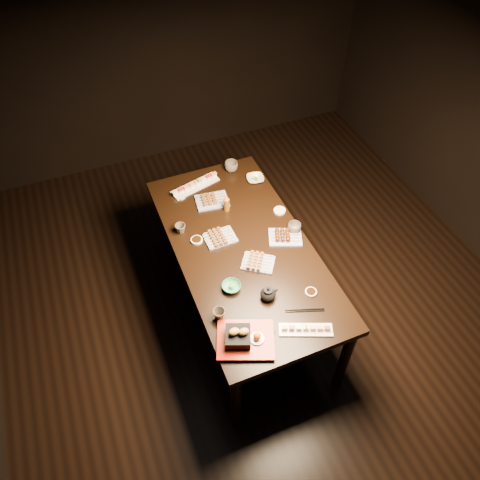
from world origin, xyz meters
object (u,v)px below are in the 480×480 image
(yakitori_plate_left, at_px, (212,199))
(edamame_bowl_cream, at_px, (255,179))
(teacup_near_left, at_px, (219,314))
(teapot, at_px, (268,293))
(yakitori_plate_right, at_px, (258,261))
(edamame_bowl_green, at_px, (231,287))
(teacup_mid_right, at_px, (294,228))
(teacup_far_right, at_px, (231,166))
(dining_table, at_px, (243,280))
(yakitori_plate_center, at_px, (220,236))
(sushi_platter_near, at_px, (306,329))
(tempura_tray, at_px, (246,336))
(sushi_platter_far, at_px, (195,184))
(condiment_bottle, at_px, (226,203))
(teacup_far_left, at_px, (180,229))

(yakitori_plate_left, xyz_separation_m, edamame_bowl_cream, (0.40, 0.10, -0.01))
(teacup_near_left, relative_size, teapot, 0.65)
(yakitori_plate_right, relative_size, edamame_bowl_green, 1.72)
(teacup_mid_right, height_order, teacup_far_right, teacup_far_right)
(yakitori_plate_left, distance_m, teacup_mid_right, 0.67)
(dining_table, bearing_deg, yakitori_plate_center, 141.56)
(teacup_mid_right, xyz_separation_m, teacup_far_right, (-0.17, 0.79, 0.01))
(yakitori_plate_right, relative_size, teacup_mid_right, 2.24)
(sushi_platter_near, height_order, edamame_bowl_cream, sushi_platter_near)
(sushi_platter_near, relative_size, teapot, 2.72)
(dining_table, height_order, teacup_mid_right, teacup_mid_right)
(tempura_tray, bearing_deg, edamame_bowl_cream, 86.12)
(sushi_platter_far, distance_m, teacup_near_left, 1.21)
(yakitori_plate_right, xyz_separation_m, edamame_bowl_green, (-0.24, -0.12, -0.01))
(edamame_bowl_cream, bearing_deg, condiment_bottle, -145.78)
(yakitori_plate_center, distance_m, yakitori_plate_left, 0.38)
(sushi_platter_far, height_order, teacup_far_left, teacup_far_left)
(condiment_bottle, bearing_deg, tempura_tray, -105.37)
(tempura_tray, xyz_separation_m, teacup_far_left, (-0.09, 0.98, -0.03))
(edamame_bowl_cream, xyz_separation_m, teacup_near_left, (-0.71, -1.08, 0.02))
(yakitori_plate_center, relative_size, teacup_near_left, 2.80)
(sushi_platter_far, height_order, edamame_bowl_green, sushi_platter_far)
(yakitori_plate_left, relative_size, teacup_near_left, 3.16)
(teacup_mid_right, bearing_deg, yakitori_plate_center, 165.50)
(dining_table, distance_m, edamame_bowl_cream, 0.81)
(tempura_tray, xyz_separation_m, condiment_bottle, (0.29, 1.07, 0.01))
(yakitori_plate_center, distance_m, tempura_tray, 0.83)
(yakitori_plate_center, distance_m, teacup_mid_right, 0.53)
(sushi_platter_far, distance_m, tempura_tray, 1.41)
(dining_table, relative_size, yakitori_plate_center, 8.44)
(sushi_platter_near, height_order, teacup_mid_right, teacup_mid_right)
(edamame_bowl_green, bearing_deg, sushi_platter_near, -56.72)
(teacup_far_left, relative_size, teapot, 0.63)
(yakitori_plate_center, height_order, teacup_near_left, teacup_near_left)
(teacup_far_right, bearing_deg, yakitori_plate_right, -101.00)
(teacup_far_left, height_order, teacup_far_right, teacup_far_right)
(dining_table, bearing_deg, sushi_platter_near, -73.13)
(sushi_platter_near, xyz_separation_m, condiment_bottle, (-0.07, 1.14, 0.05))
(condiment_bottle, bearing_deg, edamame_bowl_green, -108.61)
(sushi_platter_far, xyz_separation_m, edamame_bowl_cream, (0.46, -0.11, -0.01))
(sushi_platter_far, xyz_separation_m, yakitori_plate_right, (0.14, -0.89, 0.00))
(yakitori_plate_right, bearing_deg, condiment_bottle, 125.46)
(dining_table, xyz_separation_m, yakitori_plate_right, (0.04, -0.18, 0.40))
(yakitori_plate_left, distance_m, teacup_far_right, 0.39)
(dining_table, distance_m, teacup_far_left, 0.62)
(sushi_platter_near, bearing_deg, teacup_far_right, 107.59)
(yakitori_plate_right, bearing_deg, teapot, -66.57)
(tempura_tray, bearing_deg, teapot, 64.93)
(yakitori_plate_center, xyz_separation_m, yakitori_plate_right, (0.16, -0.31, -0.00))
(yakitori_plate_right, height_order, edamame_bowl_cream, yakitori_plate_right)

